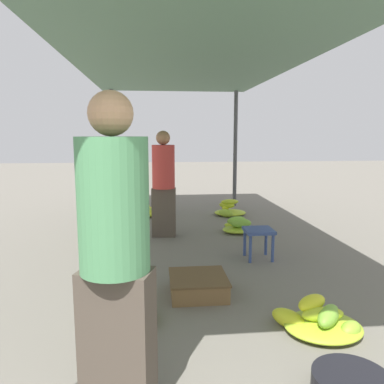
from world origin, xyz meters
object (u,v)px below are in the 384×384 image
(banana_pile_left_1, at_px, (129,312))
(banana_pile_right_2, at_px, (237,226))
(stool, at_px, (259,235))
(vendor_foreground, at_px, (115,253))
(banana_pile_left_0, at_px, (111,236))
(banana_pile_right_0, at_px, (320,322))
(banana_pile_left_2, at_px, (146,212))
(crate_near, at_px, (198,285))
(banana_pile_right_1, at_px, (229,211))
(shopper_walking_mid, at_px, (164,182))

(banana_pile_left_1, distance_m, banana_pile_right_2, 3.06)
(stool, bearing_deg, vendor_foreground, -121.30)
(banana_pile_left_0, xyz_separation_m, banana_pile_right_0, (1.88, -2.71, 0.01))
(banana_pile_left_0, height_order, banana_pile_left_2, banana_pile_left_2)
(banana_pile_right_2, bearing_deg, banana_pile_left_2, 136.21)
(banana_pile_left_2, bearing_deg, vendor_foreground, -90.52)
(banana_pile_left_2, distance_m, banana_pile_right_2, 1.98)
(banana_pile_left_1, xyz_separation_m, banana_pile_right_2, (1.49, 2.67, 0.03))
(vendor_foreground, relative_size, crate_near, 3.18)
(banana_pile_right_1, distance_m, crate_near, 3.60)
(shopper_walking_mid, bearing_deg, banana_pile_left_0, -166.04)
(vendor_foreground, xyz_separation_m, banana_pile_left_0, (-0.42, 3.37, -0.81))
(banana_pile_left_0, bearing_deg, shopper_walking_mid, 13.96)
(stool, distance_m, banana_pile_left_2, 2.99)
(banana_pile_right_1, bearing_deg, crate_near, -106.01)
(vendor_foreground, distance_m, banana_pile_left_2, 5.09)
(stool, relative_size, banana_pile_right_0, 0.55)
(banana_pile_right_0, relative_size, banana_pile_right_2, 1.53)
(banana_pile_left_0, relative_size, banana_pile_left_1, 1.10)
(banana_pile_right_0, bearing_deg, banana_pile_left_2, 107.96)
(banana_pile_right_0, bearing_deg, banana_pile_right_2, 89.63)
(banana_pile_right_0, distance_m, shopper_walking_mid, 3.19)
(banana_pile_left_1, distance_m, shopper_walking_mid, 2.71)
(banana_pile_left_0, relative_size, crate_near, 1.12)
(vendor_foreground, distance_m, crate_near, 1.76)
(banana_pile_left_2, bearing_deg, banana_pile_right_2, -43.79)
(stool, bearing_deg, banana_pile_right_0, -90.06)
(banana_pile_right_2, bearing_deg, stool, -90.79)
(crate_near, bearing_deg, banana_pile_left_2, 98.93)
(banana_pile_left_0, bearing_deg, stool, -27.23)
(banana_pile_right_1, bearing_deg, vendor_foreground, -108.08)
(banana_pile_left_2, bearing_deg, banana_pile_left_0, -105.84)
(vendor_foreground, xyz_separation_m, banana_pile_right_0, (1.46, 0.66, -0.81))
(stool, relative_size, shopper_walking_mid, 0.24)
(vendor_foreground, xyz_separation_m, banana_pile_left_2, (0.05, 5.02, -0.82))
(stool, distance_m, banana_pile_left_0, 2.13)
(crate_near, bearing_deg, banana_pile_right_0, -42.47)
(stool, height_order, banana_pile_left_1, stool)
(banana_pile_left_1, bearing_deg, banana_pile_right_1, 67.62)
(banana_pile_right_1, relative_size, banana_pile_right_2, 1.35)
(banana_pile_left_1, relative_size, banana_pile_right_1, 0.91)
(banana_pile_left_0, xyz_separation_m, crate_near, (1.03, -1.93, 0.02))
(stool, xyz_separation_m, banana_pile_left_2, (-1.41, 2.62, -0.23))
(banana_pile_left_0, height_order, banana_pile_right_0, banana_pile_right_0)
(banana_pile_left_1, xyz_separation_m, banana_pile_right_0, (1.47, -0.32, 0.01))
(vendor_foreground, xyz_separation_m, banana_pile_right_1, (1.60, 4.90, -0.80))
(stool, distance_m, banana_pile_right_2, 1.26)
(stool, relative_size, banana_pile_left_2, 0.63)
(banana_pile_left_0, relative_size, shopper_walking_mid, 0.38)
(stool, bearing_deg, banana_pile_left_2, 118.35)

